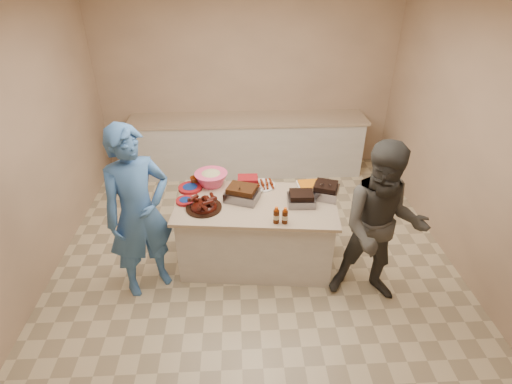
{
  "coord_description": "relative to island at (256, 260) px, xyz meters",
  "views": [
    {
      "loc": [
        -0.17,
        -3.53,
        3.07
      ],
      "look_at": [
        0.01,
        0.05,
        0.9
      ],
      "focal_mm": 28.0,
      "sensor_mm": 36.0,
      "label": 1
    }
  ],
  "objects": [
    {
      "name": "guest_gray",
      "position": [
        1.15,
        -0.57,
        0.0
      ],
      "size": [
        1.16,
        1.84,
        0.65
      ],
      "primitive_type": "imported",
      "rotation": [
        0.0,
        0.0,
        -0.21
      ],
      "color": "#484640",
      "rests_on": "ground"
    },
    {
      "name": "back_counter",
      "position": [
        -0.01,
        2.2,
        0.45
      ],
      "size": [
        3.6,
        0.64,
        0.9
      ],
      "primitive_type": null,
      "color": "silver",
      "rests_on": "ground"
    },
    {
      "name": "mustard_bottle",
      "position": [
        -0.22,
        0.16,
        0.8
      ],
      "size": [
        0.05,
        0.05,
        0.11
      ],
      "primitive_type": "cylinder",
      "rotation": [
        0.0,
        0.0,
        -0.1
      ],
      "color": "#E6BF01",
      "rests_on": "island"
    },
    {
      "name": "plate_stack_large",
      "position": [
        -0.72,
        0.31,
        0.8
      ],
      "size": [
        0.29,
        0.29,
        0.03
      ],
      "primitive_type": "cylinder",
      "rotation": [
        0.0,
        0.0,
        -0.1
      ],
      "color": "maroon",
      "rests_on": "island"
    },
    {
      "name": "plate_stack_small",
      "position": [
        -0.75,
        0.05,
        0.8
      ],
      "size": [
        0.22,
        0.22,
        0.03
      ],
      "primitive_type": "cylinder",
      "rotation": [
        0.0,
        0.0,
        -0.1
      ],
      "color": "maroon",
      "rests_on": "island"
    },
    {
      "name": "mac_cheese_dish",
      "position": [
        0.62,
        0.25,
        0.8
      ],
      "size": [
        0.31,
        0.24,
        0.08
      ],
      "primitive_type": "cube",
      "rotation": [
        0.0,
        0.0,
        0.08
      ],
      "color": "orange",
      "rests_on": "island"
    },
    {
      "name": "sausage_plate",
      "position": [
        0.08,
        0.34,
        0.8
      ],
      "size": [
        0.34,
        0.34,
        0.05
      ],
      "primitive_type": "cylinder",
      "rotation": [
        0.0,
        0.0,
        0.13
      ],
      "color": "silver",
      "rests_on": "island"
    },
    {
      "name": "roasting_pan",
      "position": [
        0.75,
        0.09,
        0.8
      ],
      "size": [
        0.34,
        0.34,
        0.11
      ],
      "primitive_type": "cube",
      "rotation": [
        0.0,
        0.0,
        -0.36
      ],
      "color": "gray",
      "rests_on": "island"
    },
    {
      "name": "guest_blue",
      "position": [
        -1.15,
        -0.31,
        0.0
      ],
      "size": [
        1.54,
        1.88,
        0.43
      ],
      "primitive_type": "imported",
      "rotation": [
        0.0,
        0.0,
        0.57
      ],
      "color": "#3F6FB2",
      "rests_on": "ground"
    },
    {
      "name": "pulled_pork_tray",
      "position": [
        -0.15,
        0.07,
        0.8
      ],
      "size": [
        0.41,
        0.36,
        0.1
      ],
      "primitive_type": "cube",
      "rotation": [
        0.0,
        0.0,
        -0.36
      ],
      "color": "#47230F",
      "rests_on": "island"
    },
    {
      "name": "sauce_bowl",
      "position": [
        0.02,
        0.22,
        0.8
      ],
      "size": [
        0.13,
        0.05,
        0.13
      ],
      "primitive_type": "imported",
      "rotation": [
        0.0,
        0.0,
        -0.1
      ],
      "color": "silver",
      "rests_on": "island"
    },
    {
      "name": "plastic_cup",
      "position": [
        -0.68,
        0.42,
        0.8
      ],
      "size": [
        0.11,
        0.1,
        0.1
      ],
      "primitive_type": "imported",
      "rotation": [
        0.0,
        0.0,
        -0.1
      ],
      "color": "#974113",
      "rests_on": "island"
    },
    {
      "name": "bbq_bottle_a",
      "position": [
        0.17,
        -0.37,
        0.8
      ],
      "size": [
        0.07,
        0.07,
        0.18
      ],
      "primitive_type": "cylinder",
      "rotation": [
        0.0,
        0.0,
        -0.1
      ],
      "color": "#3F1806",
      "rests_on": "island"
    },
    {
      "name": "basket_stack",
      "position": [
        -0.08,
        0.36,
        0.8
      ],
      "size": [
        0.22,
        0.17,
        0.11
      ],
      "primitive_type": "cube",
      "rotation": [
        0.0,
        0.0,
        -0.03
      ],
      "color": "maroon",
      "rests_on": "island"
    },
    {
      "name": "brisket_tray",
      "position": [
        0.47,
        -0.05,
        0.8
      ],
      "size": [
        0.29,
        0.24,
        0.08
      ],
      "primitive_type": "cube",
      "rotation": [
        0.0,
        0.0,
        -0.04
      ],
      "color": "black",
      "rests_on": "island"
    },
    {
      "name": "room",
      "position": [
        -0.01,
        0.0,
        0.0
      ],
      "size": [
        4.5,
        5.0,
        2.7
      ],
      "primitive_type": null,
      "color": "tan",
      "rests_on": "ground"
    },
    {
      "name": "island",
      "position": [
        0.0,
        0.0,
        0.0
      ],
      "size": [
        1.77,
        1.06,
        0.8
      ],
      "primitive_type": null,
      "rotation": [
        0.0,
        0.0,
        -0.1
      ],
      "color": "silver",
      "rests_on": "ground"
    },
    {
      "name": "rib_platter",
      "position": [
        -0.54,
        -0.08,
        0.8
      ],
      "size": [
        0.37,
        0.37,
        0.15
      ],
      "primitive_type": null,
      "rotation": [
        0.0,
        0.0,
        -0.01
      ],
      "color": "#410E07",
      "rests_on": "island"
    },
    {
      "name": "coleslaw_bowl",
      "position": [
        -0.49,
        0.4,
        0.8
      ],
      "size": [
        0.41,
        0.41,
        0.25
      ],
      "primitive_type": null,
      "rotation": [
        0.0,
        0.0,
        -0.1
      ],
      "color": "#F94C7B",
      "rests_on": "island"
    },
    {
      "name": "bbq_bottle_b",
      "position": [
        0.26,
        -0.38,
        0.8
      ],
      "size": [
        0.06,
        0.06,
        0.17
      ],
      "primitive_type": "cylinder",
      "rotation": [
        0.0,
        0.0,
        -0.1
      ],
      "color": "#3F1806",
      "rests_on": "island"
    }
  ]
}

